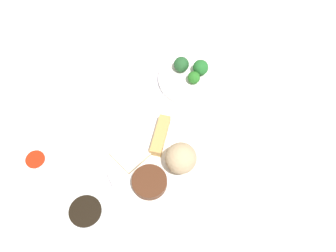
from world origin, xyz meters
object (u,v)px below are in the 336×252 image
at_px(main_plate, 155,161).
at_px(soy_sauce_bowl, 87,213).
at_px(sauce_ramekin_sweet_and_sour, 37,162).
at_px(broccoli_plate, 190,79).

distance_m(main_plate, soy_sauce_bowl, 0.22).
relative_size(soy_sauce_bowl, sauce_ramekin_sweet_and_sour, 1.58).
bearing_deg(main_plate, broccoli_plate, 93.87).
bearing_deg(main_plate, soy_sauce_bowl, -115.16).
xyz_separation_m(soy_sauce_bowl, sauce_ramekin_sweet_and_sour, (-0.19, 0.07, -0.00)).
xyz_separation_m(broccoli_plate, sauce_ramekin_sweet_and_sour, (-0.27, -0.42, 0.01)).
height_order(main_plate, soy_sauce_bowl, soy_sauce_bowl).
distance_m(broccoli_plate, soy_sauce_bowl, 0.49).
bearing_deg(broccoli_plate, sauce_ramekin_sweet_and_sour, -122.25).
bearing_deg(soy_sauce_bowl, main_plate, 64.84).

